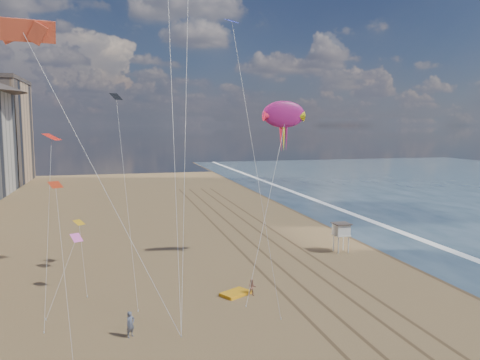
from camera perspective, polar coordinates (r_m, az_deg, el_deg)
The scene contains 9 objects.
wet_sand at distance 69.41m, azimuth 15.14°, elevation -5.96°, with size 260.00×260.00×0.00m, color #42301E.
foam at distance 71.57m, azimuth 18.07°, elevation -5.68°, with size 260.00×260.00×0.00m, color white.
tracks at distance 53.80m, azimuth 5.07°, elevation -9.42°, with size 7.68×120.00×0.01m.
lifeguard_stand at distance 56.59m, azimuth 12.24°, elevation -5.95°, with size 1.93×1.93×3.48m.
grounded_kite at distance 42.46m, azimuth -0.57°, elevation -13.65°, with size 2.50×1.59×0.28m, color #FDA815.
show_kite at distance 50.72m, azimuth 5.36°, elevation 7.93°, with size 6.09×6.49×20.61m.
kite_flyer_a at distance 35.36m, azimuth -13.22°, elevation -16.75°, with size 0.68×0.45×1.87m, color #525769.
kite_flyer_b at distance 42.05m, azimuth 1.50°, elevation -12.98°, with size 0.73×0.57×1.50m, color #9C634F.
small_kites at distance 44.61m, azimuth -16.41°, elevation 4.23°, with size 17.23×13.34×19.64m.
Camera 1 is at (-15.14, -18.58, 14.87)m, focal length 35.00 mm.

